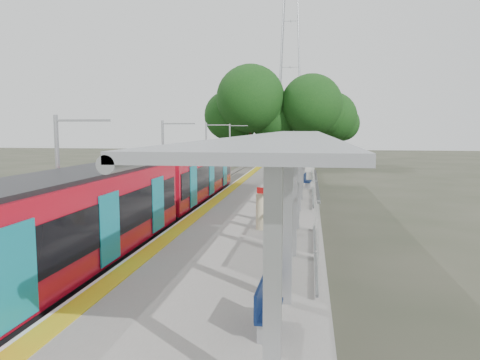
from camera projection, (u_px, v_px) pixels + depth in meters
name	position (u px, v px, depth m)	size (l,w,h in m)	color
trackbed	(196.00, 205.00, 29.36)	(3.00, 70.00, 0.24)	#59544C
platform	(268.00, 201.00, 28.66)	(6.00, 50.00, 1.00)	gray
tactile_strip	(227.00, 192.00, 28.98)	(0.60, 50.00, 0.02)	gold
end_fence	(287.00, 158.00, 53.07)	(6.00, 0.10, 1.20)	#9EA0A5
train	(148.00, 194.00, 20.47)	(2.74, 27.60, 3.62)	black
canopy	(293.00, 142.00, 24.27)	(3.27, 38.00, 3.66)	#9EA0A5
pylon	(290.00, 44.00, 78.86)	(8.00, 4.00, 38.00)	#9EA0A5
tree_cluster	(277.00, 108.00, 61.36)	(20.46, 10.86, 13.18)	#382316
catenary_masts	(165.00, 162.00, 28.32)	(2.08, 48.16, 5.40)	#9EA0A5
bench_near	(265.00, 306.00, 9.06)	(0.46, 1.40, 0.95)	#0D1D44
bench_mid	(289.00, 190.00, 26.15)	(0.63, 1.43, 0.94)	#0D1D44
bench_far	(306.00, 180.00, 30.92)	(0.55, 1.44, 0.96)	#0D1D44
info_pillar_near	(261.00, 211.00, 18.17)	(0.37, 0.37, 1.65)	#C3B58E
info_pillar_far	(294.00, 177.00, 29.67)	(0.43, 0.43, 1.92)	#C3B58E
litter_bin	(279.00, 220.00, 17.77)	(0.44, 0.44, 0.90)	#9EA0A5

